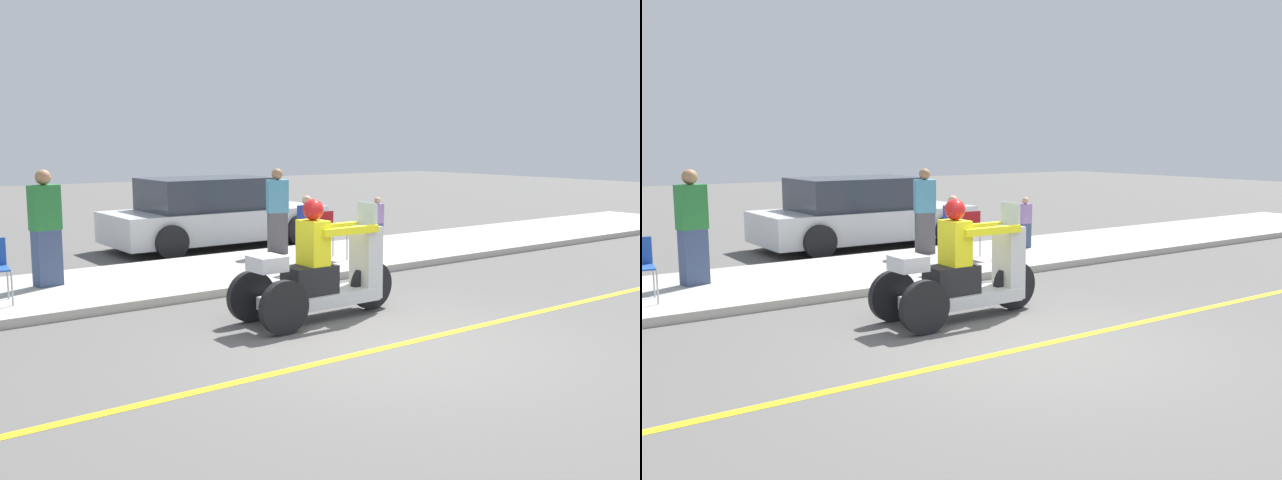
{
  "view_description": "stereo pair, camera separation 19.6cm",
  "coord_description": "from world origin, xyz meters",
  "views": [
    {
      "loc": [
        -5.03,
        -5.48,
        2.21
      ],
      "look_at": [
        0.13,
        1.44,
        0.98
      ],
      "focal_mm": 40.0,
      "sensor_mm": 36.0,
      "label": 1
    },
    {
      "loc": [
        -4.87,
        -5.59,
        2.21
      ],
      "look_at": [
        0.13,
        1.44,
        0.98
      ],
      "focal_mm": 40.0,
      "sensor_mm": 36.0,
      "label": 2
    }
  ],
  "objects": [
    {
      "name": "sidewalk_strip",
      "position": [
        0.0,
        4.6,
        0.06
      ],
      "size": [
        28.0,
        2.8,
        0.12
      ],
      "color": "#B2ADA3",
      "rests_on": "ground"
    },
    {
      "name": "spectator_near_curb",
      "position": [
        1.58,
        3.74,
        0.7
      ],
      "size": [
        0.31,
        0.22,
        1.19
      ],
      "color": "#515156",
      "rests_on": "sidewalk_strip"
    },
    {
      "name": "parked_car_lot_left",
      "position": [
        1.89,
        7.48,
        0.68
      ],
      "size": [
        4.43,
        2.07,
        1.43
      ],
      "color": "silver",
      "rests_on": "ground"
    },
    {
      "name": "folding_chair_set_back",
      "position": [
        2.46,
        4.38,
        0.62
      ],
      "size": [
        0.49,
        0.49,
        0.82
      ],
      "color": "#A5A8AD",
      "rests_on": "sidewalk_strip"
    },
    {
      "name": "motorcycle_trike",
      "position": [
        0.13,
        1.44,
        0.53
      ],
      "size": [
        2.24,
        0.82,
        1.49
      ],
      "color": "black",
      "rests_on": "ground"
    },
    {
      "name": "spectator_end_of_line",
      "position": [
        -2.16,
        4.89,
        0.92
      ],
      "size": [
        0.43,
        0.31,
        1.66
      ],
      "color": "#38476B",
      "rests_on": "sidewalk_strip"
    },
    {
      "name": "ground_plane",
      "position": [
        0.0,
        0.0,
        0.0
      ],
      "size": [
        60.0,
        60.0,
        0.0
      ],
      "primitive_type": "plane",
      "color": "#565451"
    },
    {
      "name": "spectator_far_back",
      "position": [
        4.0,
        4.79,
        0.59
      ],
      "size": [
        0.24,
        0.16,
        0.98
      ],
      "color": "#38476B",
      "rests_on": "sidewalk_strip"
    },
    {
      "name": "lane_stripe",
      "position": [
        0.13,
        0.0,
        0.0
      ],
      "size": [
        24.0,
        0.12,
        0.01
      ],
      "color": "gold",
      "rests_on": "ground"
    },
    {
      "name": "spectator_by_tree",
      "position": [
        2.06,
        5.34,
        0.87
      ],
      "size": [
        0.42,
        0.32,
        1.56
      ],
      "color": "#515156",
      "rests_on": "sidewalk_strip"
    }
  ]
}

